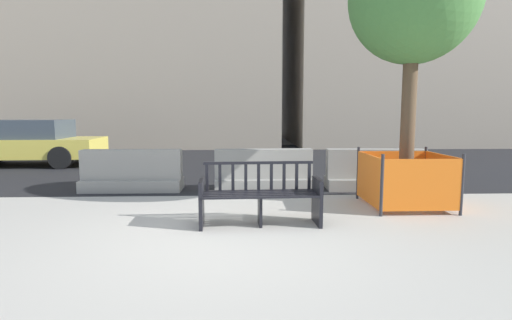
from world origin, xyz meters
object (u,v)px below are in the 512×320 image
(jersey_barrier_left, at_px, (132,174))
(jersey_barrier_right, at_px, (375,173))
(construction_fence, at_px, (405,178))
(car_taxi_near, at_px, (27,143))
(street_bench, at_px, (260,197))
(jersey_barrier_centre, at_px, (264,173))

(jersey_barrier_left, distance_m, jersey_barrier_right, 4.99)
(jersey_barrier_right, distance_m, construction_fence, 1.52)
(car_taxi_near, bearing_deg, jersey_barrier_right, -24.06)
(jersey_barrier_left, height_order, jersey_barrier_right, same)
(street_bench, bearing_deg, jersey_barrier_centre, 85.64)
(street_bench, relative_size, jersey_barrier_centre, 0.84)
(construction_fence, bearing_deg, street_bench, -158.05)
(jersey_barrier_left, xyz_separation_m, jersey_barrier_right, (4.99, -0.06, 0.00))
(jersey_barrier_centre, bearing_deg, jersey_barrier_left, -179.63)
(jersey_barrier_centre, bearing_deg, street_bench, -94.36)
(jersey_barrier_left, bearing_deg, street_bench, -46.13)
(jersey_barrier_left, xyz_separation_m, car_taxi_near, (-4.19, 4.04, 0.34))
(jersey_barrier_centre, distance_m, construction_fence, 2.81)
(street_bench, distance_m, jersey_barrier_centre, 2.60)
(jersey_barrier_centre, distance_m, jersey_barrier_right, 2.31)
(jersey_barrier_right, bearing_deg, jersey_barrier_left, 179.35)
(street_bench, relative_size, jersey_barrier_right, 0.84)
(jersey_barrier_centre, height_order, jersey_barrier_right, same)
(street_bench, distance_m, construction_fence, 2.71)
(jersey_barrier_right, bearing_deg, jersey_barrier_centre, 178.17)
(jersey_barrier_left, bearing_deg, jersey_barrier_centre, 0.37)
(jersey_barrier_right, bearing_deg, car_taxi_near, 155.94)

